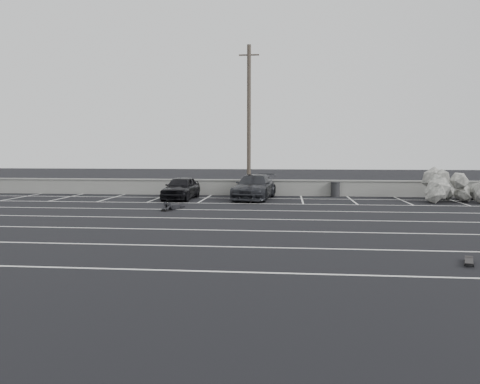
# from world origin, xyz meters

# --- Properties ---
(ground) EXTENTS (120.00, 120.00, 0.00)m
(ground) POSITION_xyz_m (0.00, 0.00, 0.00)
(ground) COLOR black
(ground) RESTS_ON ground
(seawall) EXTENTS (50.00, 0.45, 1.06)m
(seawall) POSITION_xyz_m (0.00, 14.00, 0.55)
(seawall) COLOR gray
(seawall) RESTS_ON ground
(stall_lines) EXTENTS (36.00, 20.05, 0.01)m
(stall_lines) POSITION_xyz_m (-0.08, 4.41, 0.00)
(stall_lines) COLOR silver
(stall_lines) RESTS_ON ground
(car_left) EXTENTS (1.91, 4.25, 1.42)m
(car_left) POSITION_xyz_m (-3.41, 10.99, 0.71)
(car_left) COLOR black
(car_left) RESTS_ON ground
(car_right) EXTENTS (2.79, 5.46, 1.52)m
(car_right) POSITION_xyz_m (1.07, 11.60, 0.76)
(car_right) COLOR black
(car_right) RESTS_ON ground
(utility_pole) EXTENTS (1.30, 0.26, 9.73)m
(utility_pole) POSITION_xyz_m (0.59, 13.20, 4.93)
(utility_pole) COLOR #4C4238
(utility_pole) RESTS_ON ground
(trash_bin) EXTENTS (0.65, 0.65, 0.96)m
(trash_bin) POSITION_xyz_m (6.22, 13.60, 0.49)
(trash_bin) COLOR #262629
(trash_bin) RESTS_ON ground
(riprap_pile) EXTENTS (5.04, 3.90, 1.35)m
(riprap_pile) POSITION_xyz_m (13.35, 11.55, 0.50)
(riprap_pile) COLOR #A09F96
(riprap_pile) RESTS_ON ground
(person) EXTENTS (1.85, 2.59, 0.44)m
(person) POSITION_xyz_m (-2.67, 6.20, 0.22)
(person) COLOR black
(person) RESTS_ON ground
(skateboard) EXTENTS (0.46, 0.82, 0.10)m
(skateboard) POSITION_xyz_m (7.84, -4.58, 0.08)
(skateboard) COLOR black
(skateboard) RESTS_ON ground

